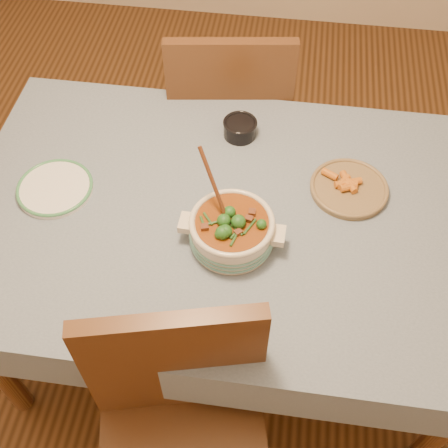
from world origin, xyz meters
name	(u,v)px	position (x,y,z in m)	size (l,w,h in m)	color
floor	(229,325)	(0.00, 0.00, 0.00)	(4.50, 4.50, 0.00)	#402612
dining_table	(231,229)	(0.00, 0.00, 0.66)	(1.68, 1.08, 0.76)	brown
stew_casserole	(232,229)	(0.02, -0.11, 0.82)	(0.31, 0.25, 0.29)	beige
white_plate	(55,188)	(-0.56, 0.01, 0.77)	(0.26, 0.26, 0.02)	white
condiment_bowl	(240,127)	(-0.01, 0.34, 0.79)	(0.13, 0.13, 0.06)	black
fried_plate	(349,187)	(0.36, 0.14, 0.77)	(0.31, 0.31, 0.04)	olive
chair_far	(230,114)	(-0.09, 0.66, 0.56)	(0.52, 0.52, 0.99)	#55311A
chair_near	(182,433)	(-0.05, -0.62, 0.56)	(0.56, 0.56, 0.99)	#55311A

